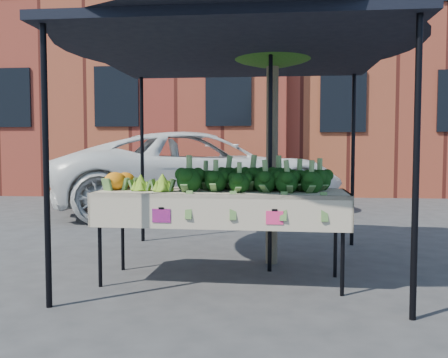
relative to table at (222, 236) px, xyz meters
The scene contains 9 objects.
ground 0.48m from the table, behind, with size 90.00×90.00×0.00m, color #313134.
table is the anchor object (origin of this frame).
canopy 1.07m from the table, 78.23° to the left, with size 3.16×3.16×2.74m, color black, non-canonical shape.
broccoli_heap 0.68m from the table, ahead, with size 1.50×0.60×0.30m, color black.
romanesco_cluster 0.87m from the table, behind, with size 0.46×0.50×0.23m, color #80A82D.
cauliflower_pair 1.17m from the table, behind, with size 0.26×0.46×0.20m, color orange.
vehicle 5.93m from the table, 100.95° to the left, with size 2.74×1.65×5.94m, color white.
street_tree 1.78m from the table, 59.71° to the left, with size 1.98×1.98×3.90m, color #1E4C14, non-canonical shape.
building_left 13.70m from the table, 113.28° to the left, with size 12.00×8.00×9.00m, color maroon.
Camera 1 is at (0.67, -4.69, 1.30)m, focal length 38.89 mm.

